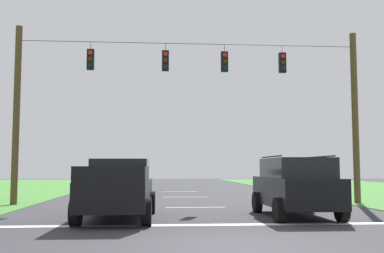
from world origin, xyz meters
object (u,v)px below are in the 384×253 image
object	(u,v)px
distant_car_crossing_white	(126,178)
pickup_truck	(119,189)
overhead_signal_span	(191,106)
suv_black	(295,185)

from	to	relation	value
distant_car_crossing_white	pickup_truck	bearing A→B (deg)	-86.91
pickup_truck	distant_car_crossing_white	xyz separation A→B (m)	(-1.25, 23.23, -0.18)
overhead_signal_span	suv_black	world-z (taller)	overhead_signal_span
suv_black	distant_car_crossing_white	world-z (taller)	suv_black
overhead_signal_span	pickup_truck	distance (m)	7.46
overhead_signal_span	pickup_truck	size ratio (longest dim) A/B	2.94
overhead_signal_span	pickup_truck	world-z (taller)	overhead_signal_span
pickup_truck	distant_car_crossing_white	distance (m)	23.26
overhead_signal_span	suv_black	size ratio (longest dim) A/B	3.32
overhead_signal_span	pickup_truck	xyz separation A→B (m)	(-2.78, -5.94, -3.55)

